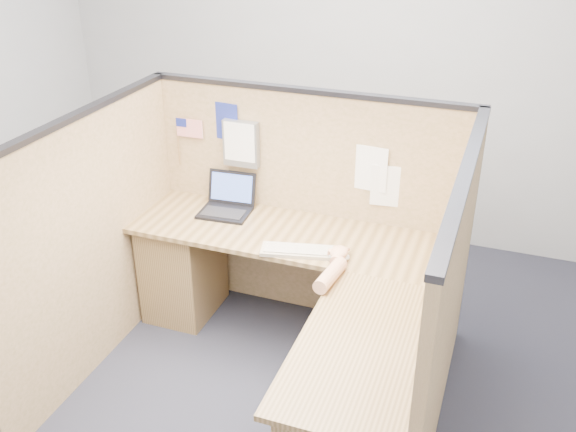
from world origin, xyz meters
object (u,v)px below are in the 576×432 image
at_px(l_desk, 297,322).
at_px(mouse, 339,256).
at_px(keyboard, 298,251).
at_px(laptop, 228,202).

xyz_separation_m(l_desk, mouse, (0.18, 0.19, 0.36)).
bearing_deg(keyboard, mouse, -12.89).
relative_size(l_desk, keyboard, 4.40).
distance_m(laptop, mouse, 0.91).
bearing_deg(mouse, laptop, 157.03).
distance_m(l_desk, mouse, 0.45).
distance_m(l_desk, laptop, 0.94).
bearing_deg(keyboard, l_desk, -85.13).
bearing_deg(laptop, mouse, -27.14).
height_order(laptop, mouse, laptop).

